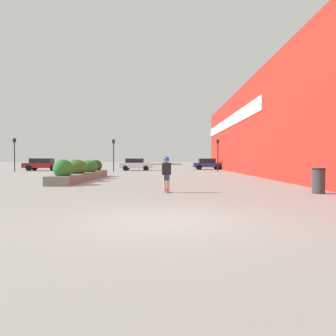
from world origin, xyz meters
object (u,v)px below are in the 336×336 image
at_px(car_center_left, 291,164).
at_px(car_rightmost, 137,164).
at_px(skateboard, 168,191).
at_px(traffic_light_left, 115,150).
at_px(skateboarder, 168,170).
at_px(car_leftmost, 209,164).
at_px(trash_bin, 320,181).
at_px(traffic_light_right, 219,150).
at_px(traffic_light_far_left, 16,149).
at_px(car_center_right, 45,164).

xyz_separation_m(car_center_left, car_rightmost, (-19.99, -2.13, -0.00)).
distance_m(skateboard, traffic_light_left, 24.22).
height_order(skateboarder, car_leftmost, skateboarder).
relative_size(car_leftmost, traffic_light_left, 1.09).
bearing_deg(trash_bin, traffic_light_right, 91.37).
bearing_deg(skateboard, car_leftmost, 68.16).
distance_m(skateboarder, traffic_light_far_left, 28.42).
height_order(trash_bin, traffic_light_far_left, traffic_light_far_left).
bearing_deg(car_leftmost, car_center_left, 82.61).
relative_size(skateboard, car_center_right, 0.16).
xyz_separation_m(trash_bin, car_center_right, (-21.58, 26.47, 0.28)).
height_order(skateboarder, car_rightmost, skateboarder).
bearing_deg(car_center_left, car_rightmost, -83.92).
distance_m(car_leftmost, traffic_light_left, 13.73).
bearing_deg(car_center_right, car_leftmost, 102.03).
xyz_separation_m(car_leftmost, car_rightmost, (-9.41, -3.50, -0.01)).
relative_size(car_rightmost, traffic_light_left, 1.09).
relative_size(skateboarder, car_center_left, 0.37).
distance_m(skateboarder, car_center_left, 33.20).
bearing_deg(skateboarder, car_rightmost, 86.68).
height_order(car_center_left, traffic_light_left, traffic_light_left).
relative_size(skateboard, trash_bin, 0.70).
xyz_separation_m(skateboard, car_center_left, (16.03, 29.07, 0.71)).
bearing_deg(traffic_light_left, car_center_right, 163.34).
bearing_deg(car_leftmost, car_rightmost, -69.61).
height_order(trash_bin, traffic_light_left, traffic_light_left).
xyz_separation_m(traffic_light_right, traffic_light_far_left, (-22.89, -0.71, 0.04)).
height_order(car_leftmost, traffic_light_left, traffic_light_left).
distance_m(trash_bin, traffic_light_far_left, 32.96).
xyz_separation_m(car_leftmost, car_center_left, (10.57, -1.37, -0.01)).
bearing_deg(skateboard, car_rightmost, 86.68).
relative_size(skateboard, car_rightmost, 0.18).
bearing_deg(car_center_right, skateboard, 30.36).
xyz_separation_m(trash_bin, traffic_light_left, (-12.47, 23.74, 1.97)).
xyz_separation_m(car_leftmost, car_center_right, (-20.71, -4.41, 0.01)).
bearing_deg(skateboarder, traffic_light_left, 93.10).
bearing_deg(car_center_left, car_leftmost, -97.39).
xyz_separation_m(car_leftmost, traffic_light_right, (0.30, -7.11, 1.70)).
xyz_separation_m(trash_bin, car_center_left, (9.71, 29.51, 0.25)).
bearing_deg(car_leftmost, car_center_right, -77.97).
bearing_deg(traffic_light_left, skateboard, -75.23).
bearing_deg(traffic_light_left, car_center_left, 14.57).
bearing_deg(traffic_light_right, trash_bin, -88.63).
relative_size(skateboarder, car_center_right, 0.31).
relative_size(skateboard, traffic_light_right, 0.20).
distance_m(trash_bin, traffic_light_left, 26.89).
distance_m(traffic_light_right, traffic_light_far_left, 22.90).
height_order(car_center_right, traffic_light_left, traffic_light_left).
bearing_deg(car_center_left, traffic_light_far_left, -79.00).
relative_size(skateboarder, traffic_light_far_left, 0.39).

